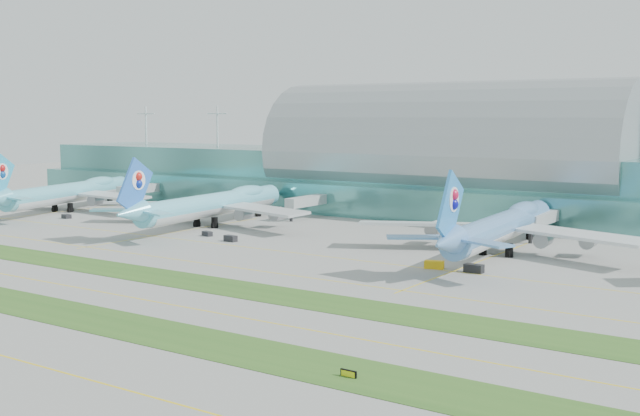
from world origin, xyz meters
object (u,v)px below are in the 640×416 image
Objects in this scene: terminal at (447,171)px; taxiway_sign_east at (349,374)px; airliner_b at (214,203)px; airliner_c at (502,225)px; airliner_a at (70,191)px.

taxiway_sign_east is at bearing -68.75° from terminal.
airliner_b is at bearing 139.07° from taxiway_sign_east.
taxiway_sign_east is at bearing -83.76° from airliner_c.
airliner_a is 65.68m from airliner_b.
terminal reaches higher than airliner_c.
terminal is at bearing 48.46° from airliner_b.
terminal is at bearing 14.01° from airliner_a.
airliner_c reaches higher than taxiway_sign_east.
airliner_a is at bearing -150.21° from terminal.
airliner_c is 33.93× the size of taxiway_sign_east.
airliner_a is 0.97× the size of airliner_b.
airliner_a is 32.80× the size of taxiway_sign_east.
airliner_b is at bearing 176.90° from airliner_c.
airliner_c reaches higher than airliner_a.
airliner_a is (-110.03, -63.00, -7.64)m from terminal.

